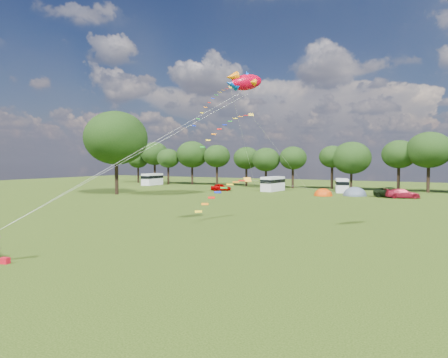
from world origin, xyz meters
The scene contains 16 objects.
ground_plane centered at (0.00, 0.00, 0.00)m, with size 180.00×180.00×0.00m, color black.
tree_line centered at (5.30, 54.99, 6.35)m, with size 102.98×10.98×10.27m.
big_tree centered at (-30.00, 28.00, 9.02)m, with size 10.00×10.00×13.28m.
car_a centered at (-18.71, 42.34, 0.62)m, with size 1.48×3.75×1.25m, color #AE0001.
car_c centered at (10.87, 42.66, 0.67)m, with size 1.89×4.49×1.35m, color #B51B32.
car_d centered at (9.47, 43.46, 0.74)m, with size 2.45×5.42×1.48m, color black.
campervan_a centered at (-39.83, 49.27, 1.39)m, with size 2.44×5.35×2.58m.
campervan_b centered at (-10.23, 46.14, 1.37)m, with size 2.96×5.48×2.55m.
campervan_c centered at (1.18, 49.25, 1.25)m, with size 3.07×5.08×2.33m.
tent_orange centered at (-0.15, 41.15, 0.02)m, with size 2.87×3.15×2.25m.
tent_greyblue centered at (4.16, 43.47, 0.02)m, with size 3.64×3.99×2.71m.
kite_bag centered at (-6.00, -5.16, 0.16)m, with size 0.44×0.30×0.32m, color red.
fish_kite centered at (1.58, 8.04, 11.09)m, with size 2.44×3.16×1.72m.
streamer_kite_a centered at (-11.26, 26.95, 13.56)m, with size 3.22×5.55×5.74m.
streamer_kite_b centered at (-4.69, 18.55, 9.24)m, with size 4.24×4.55×3.77m.
streamer_kite_c centered at (-1.71, 12.05, 2.94)m, with size 3.24×4.98×2.82m.
Camera 1 is at (13.10, -16.87, 5.35)m, focal length 30.00 mm.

